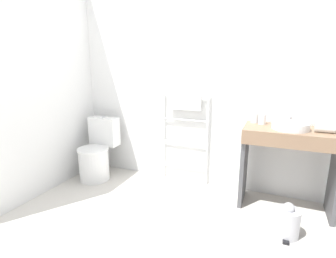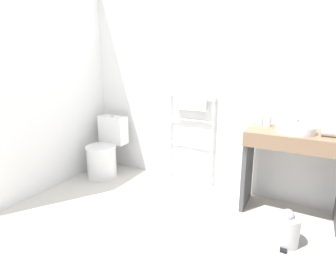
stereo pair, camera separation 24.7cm
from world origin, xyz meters
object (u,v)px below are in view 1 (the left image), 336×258
trash_bin (287,222)px  towel_radiator (185,118)px  toilet (97,154)px  sink_basin (290,126)px  hair_dryer (326,128)px  cup_near_wall (255,118)px  cup_near_edge (262,119)px

trash_bin → towel_radiator: bearing=149.5°
toilet → sink_basin: 2.26m
toilet → trash_bin: 2.27m
toilet → hair_dryer: (2.48, 0.09, 0.55)m
sink_basin → cup_near_wall: size_ratio=3.28×
toilet → hair_dryer: 2.54m
toilet → trash_bin: (2.23, -0.37, -0.18)m
cup_near_edge → hair_dryer: (0.55, -0.13, -0.01)m
trash_bin → sink_basin: bearing=94.4°
towel_radiator → cup_near_edge: size_ratio=10.82×
towel_radiator → cup_near_edge: (0.87, -0.10, 0.07)m
cup_near_edge → trash_bin: cup_near_edge is taller
sink_basin → cup_near_wall: cup_near_wall is taller
towel_radiator → trash_bin: bearing=-30.5°
cup_near_wall → hair_dryer: 0.65m
toilet → towel_radiator: (1.06, 0.32, 0.49)m
trash_bin → toilet: bearing=170.6°
hair_dryer → trash_bin: bearing=-118.9°
towel_radiator → cup_near_wall: bearing=-3.7°
toilet → cup_near_edge: cup_near_edge is taller
toilet → cup_near_edge: size_ratio=7.45×
towel_radiator → hair_dryer: (1.42, -0.23, 0.06)m
hair_dryer → sink_basin: bearing=179.8°
towel_radiator → sink_basin: bearing=-11.3°
cup_near_edge → trash_bin: 1.00m
towel_radiator → sink_basin: size_ratio=3.34×
trash_bin → hair_dryer: bearing=61.1°
towel_radiator → hair_dryer: 1.44m
toilet → sink_basin: bearing=2.4°
toilet → towel_radiator: 1.21m
hair_dryer → toilet: bearing=-177.9°
towel_radiator → sink_basin: (1.13, -0.23, 0.06)m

